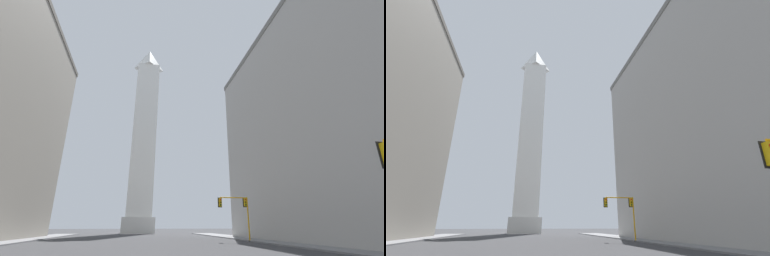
# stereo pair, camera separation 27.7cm
# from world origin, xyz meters

# --- Properties ---
(sidewalk_right) EXTENTS (5.00, 89.00, 0.15)m
(sidewalk_right) POSITION_xyz_m (16.79, 26.70, 0.07)
(sidewalk_right) COLOR slate
(sidewalk_right) RESTS_ON ground_plane
(building_right) EXTENTS (25.32, 46.41, 32.28)m
(building_right) POSITION_xyz_m (29.89, 25.28, 16.15)
(building_right) COLOR #B2AFAA
(building_right) RESTS_ON ground_plane
(obelisk) EXTENTS (8.60, 8.60, 59.14)m
(obelisk) POSITION_xyz_m (0.00, 74.17, 28.54)
(obelisk) COLOR silver
(obelisk) RESTS_ON ground_plane
(traffic_light_mid_right) EXTENTS (4.47, 0.51, 5.78)m
(traffic_light_mid_right) POSITION_xyz_m (12.97, 33.70, 4.38)
(traffic_light_mid_right) COLOR orange
(traffic_light_mid_right) RESTS_ON ground_plane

